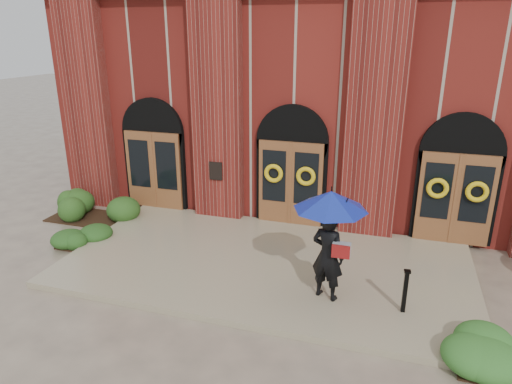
% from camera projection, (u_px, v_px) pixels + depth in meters
% --- Properties ---
extents(ground, '(90.00, 90.00, 0.00)m').
position_uv_depth(ground, '(264.00, 269.00, 11.42)').
color(ground, gray).
rests_on(ground, ground).
extents(landing, '(10.00, 5.30, 0.15)m').
position_uv_depth(landing, '(266.00, 263.00, 11.53)').
color(landing, gray).
rests_on(landing, ground).
extents(church_building, '(16.20, 12.53, 7.00)m').
position_uv_depth(church_building, '(327.00, 88.00, 18.16)').
color(church_building, maroon).
rests_on(church_building, ground).
extents(man_with_umbrella, '(1.92, 1.92, 2.44)m').
position_uv_depth(man_with_umbrella, '(330.00, 225.00, 9.39)').
color(man_with_umbrella, black).
rests_on(man_with_umbrella, landing).
extents(metal_post, '(0.14, 0.14, 0.95)m').
position_uv_depth(metal_post, '(405.00, 290.00, 9.26)').
color(metal_post, black).
rests_on(metal_post, landing).
extents(hedge_wall_left, '(2.87, 1.15, 0.74)m').
position_uv_depth(hedge_wall_left, '(98.00, 209.00, 14.30)').
color(hedge_wall_left, '#264A18').
rests_on(hedge_wall_left, ground).
extents(hedge_front_left, '(1.24, 1.06, 0.44)m').
position_uv_depth(hedge_front_left, '(88.00, 236.00, 12.73)').
color(hedge_front_left, '#214718').
rests_on(hedge_front_left, ground).
extents(hedge_front_right, '(1.55, 1.33, 0.55)m').
position_uv_depth(hedge_front_right, '(507.00, 349.00, 8.12)').
color(hedge_front_right, '#2B6022').
rests_on(hedge_front_right, ground).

